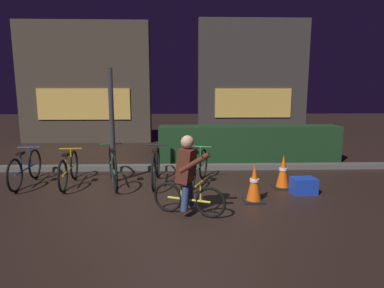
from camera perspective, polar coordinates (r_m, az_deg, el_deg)
ground_plane at (r=5.81m, az=-1.81°, el=-9.80°), size 40.00×40.00×0.00m
sidewalk_curb at (r=7.90m, az=-1.83°, el=-4.08°), size 12.00×0.24×0.12m
hedge_row at (r=8.88m, az=9.84°, el=0.08°), size 4.80×0.70×0.96m
storefront_left at (r=12.47m, az=-18.26°, el=10.05°), size 4.66×0.54×4.27m
storefront_right at (r=12.97m, az=10.50°, el=10.88°), size 4.17×0.54×4.52m
street_post at (r=6.87m, az=-13.86°, el=3.02°), size 0.10×0.10×2.35m
parked_bike_leftmost at (r=7.44m, az=-27.19°, el=-3.83°), size 0.46×1.60×0.74m
parked_bike_left_mid at (r=7.05m, az=-20.83°, el=-4.17°), size 0.46×1.55×0.72m
parked_bike_center_left at (r=6.81m, az=-13.74°, el=-3.95°), size 0.57×1.70×0.81m
parked_bike_center_right at (r=6.74m, az=-6.40°, el=-3.98°), size 0.46×1.69×0.78m
parked_bike_right_mid at (r=6.60m, az=0.91°, el=-4.29°), size 0.58×1.58×0.76m
traffic_cone_near at (r=5.75m, az=10.82°, el=-6.80°), size 0.36×0.36×0.67m
traffic_cone_far at (r=6.65m, az=15.65°, el=-4.74°), size 0.36×0.36×0.67m
blue_crate at (r=6.46m, az=18.92°, el=-6.92°), size 0.46×0.35×0.30m
cyclist at (r=5.01m, az=-0.81°, el=-5.44°), size 1.12×0.65×1.25m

